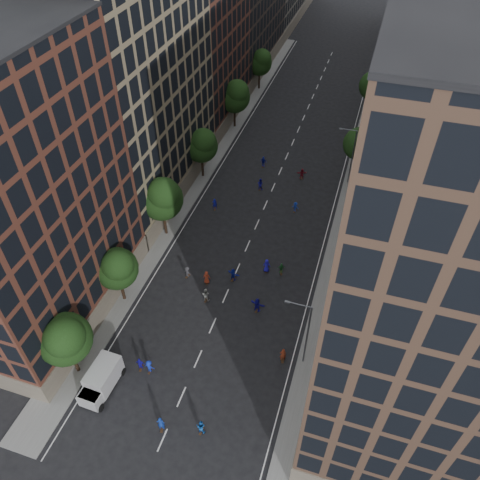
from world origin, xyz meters
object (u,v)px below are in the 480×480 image
at_px(skater_1, 161,424).
at_px(skater_2, 201,427).
at_px(streetlamp_far, 351,154).
at_px(streetlamp_near, 305,332).
at_px(cargo_van, 101,380).
at_px(skater_0, 92,387).

height_order(skater_1, skater_2, skater_1).
bearing_deg(streetlamp_far, skater_1, -103.86).
xyz_separation_m(streetlamp_near, skater_2, (-7.25, -10.12, -4.31)).
bearing_deg(skater_2, streetlamp_near, -124.24).
bearing_deg(cargo_van, skater_1, -14.05).
distance_m(streetlamp_far, skater_2, 43.94).
height_order(streetlamp_near, skater_1, streetlamp_near).
relative_size(cargo_van, skater_0, 2.67).
height_order(streetlamp_far, skater_1, streetlamp_far).
relative_size(cargo_van, skater_1, 2.66).
relative_size(streetlamp_near, streetlamp_far, 1.00).
bearing_deg(streetlamp_near, cargo_van, -153.95).
distance_m(cargo_van, skater_2, 11.00).
relative_size(skater_0, skater_1, 1.00).
distance_m(streetlamp_near, skater_2, 13.18).
bearing_deg(skater_2, skater_0, -1.18).
height_order(streetlamp_far, skater_0, streetlamp_far).
relative_size(streetlamp_near, skater_0, 4.67).
distance_m(streetlamp_near, skater_1, 16.01).
xyz_separation_m(cargo_van, skater_2, (10.91, -1.24, -0.56)).
bearing_deg(cargo_van, streetlamp_near, 28.18).
bearing_deg(skater_0, skater_1, 147.45).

